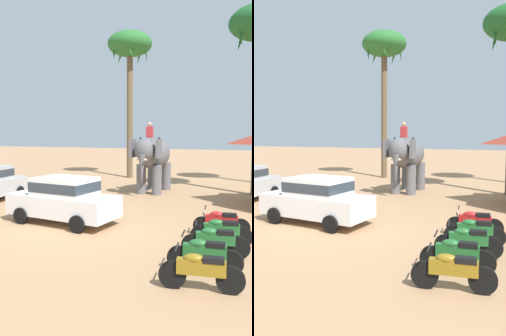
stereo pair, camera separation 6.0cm
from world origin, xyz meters
TOP-DOWN VIEW (x-y plane):
  - ground_plane at (0.00, 0.00)m, footprint 120.00×120.00m
  - car_sedan_foreground at (-0.51, 0.43)m, footprint 4.28×2.26m
  - elephant_with_mahout at (0.50, 8.19)m, footprint 1.64×3.87m
  - motorcycle_nearest_camera at (5.18, -3.51)m, footprint 1.80×0.55m
  - motorcycle_second_in_row at (5.08, -2.45)m, footprint 1.80×0.55m
  - motorcycle_mid_row at (5.18, -1.30)m, footprint 1.79×0.57m
  - motorcycle_fourth_in_row at (5.22, -0.25)m, footprint 1.77×0.65m
  - motorcycle_far_in_row at (5.09, 0.83)m, footprint 1.80×0.55m
  - palm_tree_near_hut at (-3.06, 13.89)m, footprint 3.20×3.20m

SIDE VIEW (x-z plane):
  - ground_plane at x=0.00m, z-range 0.00..0.00m
  - motorcycle_nearest_camera at x=5.18m, z-range -0.01..0.93m
  - motorcycle_second_in_row at x=5.08m, z-range -0.01..0.93m
  - motorcycle_mid_row at x=5.18m, z-range -0.01..0.93m
  - motorcycle_fourth_in_row at x=5.22m, z-range -0.01..0.93m
  - motorcycle_far_in_row at x=5.09m, z-range -0.01..0.93m
  - car_sedan_foreground at x=-0.51m, z-range 0.08..1.78m
  - elephant_with_mahout at x=0.50m, z-range 0.05..3.93m
  - palm_tree_near_hut at x=-3.06m, z-range 3.94..14.50m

